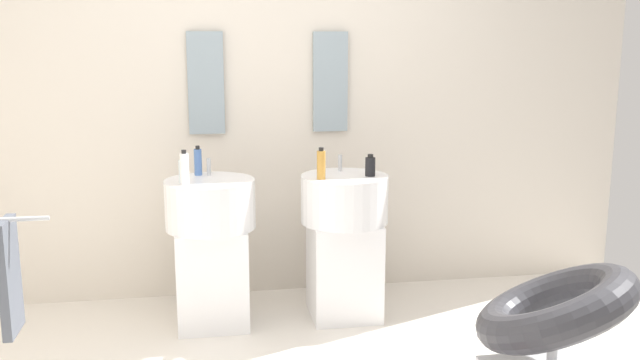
% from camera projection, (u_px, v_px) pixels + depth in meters
% --- Properties ---
extents(rear_partition, '(4.80, 0.10, 2.60)m').
position_uv_depth(rear_partition, '(268.00, 93.00, 4.45)').
color(rear_partition, beige).
rests_on(rear_partition, ground_plane).
extents(pedestal_sink_left, '(0.51, 0.51, 0.96)m').
position_uv_depth(pedestal_sink_left, '(212.00, 245.00, 4.02)').
color(pedestal_sink_left, white).
rests_on(pedestal_sink_left, ground_plane).
extents(pedestal_sink_right, '(0.51, 0.51, 0.96)m').
position_uv_depth(pedestal_sink_right, '(344.00, 238.00, 4.15)').
color(pedestal_sink_right, white).
rests_on(pedestal_sink_right, ground_plane).
extents(vanity_mirror_left, '(0.22, 0.03, 0.63)m').
position_uv_depth(vanity_mirror_left, '(206.00, 83.00, 4.30)').
color(vanity_mirror_left, '#8C9EA8').
extents(vanity_mirror_right, '(0.22, 0.03, 0.63)m').
position_uv_depth(vanity_mirror_right, '(330.00, 82.00, 4.43)').
color(vanity_mirror_right, '#8C9EA8').
extents(lounge_chair, '(1.09, 1.09, 0.65)m').
position_uv_depth(lounge_chair, '(555.00, 317.00, 3.30)').
color(lounge_chair, '#B7BABF').
rests_on(lounge_chair, ground_plane).
extents(towel_rack, '(0.37, 0.22, 0.95)m').
position_uv_depth(towel_rack, '(3.00, 282.00, 2.96)').
color(towel_rack, '#B7BABF').
rests_on(towel_rack, ground_plane).
extents(soap_bottle_clear, '(0.05, 0.05, 0.15)m').
position_uv_depth(soap_bottle_clear, '(183.00, 171.00, 3.85)').
color(soap_bottle_clear, silver).
rests_on(soap_bottle_clear, pedestal_sink_left).
extents(soap_bottle_black, '(0.06, 0.06, 0.13)m').
position_uv_depth(soap_bottle_black, '(370.00, 166.00, 4.05)').
color(soap_bottle_black, black).
rests_on(soap_bottle_black, pedestal_sink_right).
extents(soap_bottle_blue, '(0.04, 0.04, 0.17)m').
position_uv_depth(soap_bottle_blue, '(198.00, 162.00, 4.07)').
color(soap_bottle_blue, '#4C72B7').
rests_on(soap_bottle_blue, pedestal_sink_left).
extents(soap_bottle_amber, '(0.05, 0.05, 0.18)m').
position_uv_depth(soap_bottle_amber, '(321.00, 164.00, 3.95)').
color(soap_bottle_amber, '#C68C38').
rests_on(soap_bottle_amber, pedestal_sink_right).
extents(soap_bottle_white, '(0.05, 0.05, 0.19)m').
position_uv_depth(soap_bottle_white, '(184.00, 169.00, 3.80)').
color(soap_bottle_white, white).
rests_on(soap_bottle_white, pedestal_sink_left).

